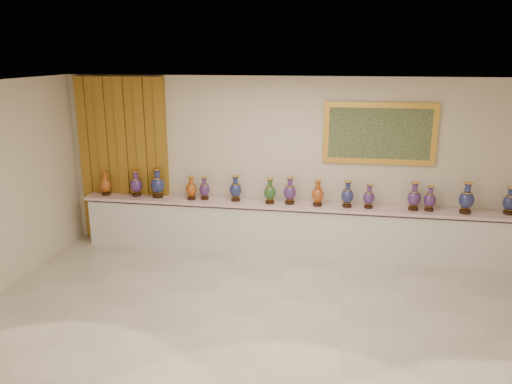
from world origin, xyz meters
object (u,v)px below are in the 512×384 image
counter (290,229)px  vase_0 (106,185)px  vase_2 (158,185)px  vase_1 (136,185)px

counter → vase_0: size_ratio=17.14×
counter → vase_0: vase_0 is taller
vase_2 → counter: bearing=0.3°
vase_0 → vase_2: 0.97m
vase_2 → vase_1: bearing=177.2°
vase_0 → vase_2: size_ratio=0.82×
counter → vase_2: bearing=-179.7°
vase_0 → vase_2: vase_2 is taller
counter → vase_0: bearing=-179.5°
counter → vase_2: size_ratio=14.12×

